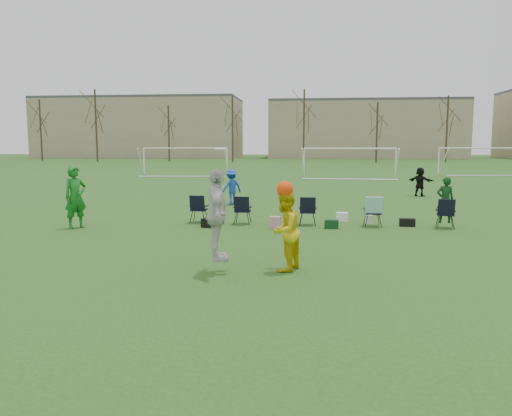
# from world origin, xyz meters

# --- Properties ---
(ground) EXTENTS (260.00, 260.00, 0.00)m
(ground) POSITION_xyz_m (0.00, 0.00, 0.00)
(ground) COLOR #254F18
(ground) RESTS_ON ground
(fielder_green_near) EXTENTS (0.84, 0.88, 2.03)m
(fielder_green_near) POSITION_xyz_m (-6.83, 6.45, 1.01)
(fielder_green_near) COLOR #13701F
(fielder_green_near) RESTS_ON ground
(fielder_blue) EXTENTS (1.16, 1.14, 1.60)m
(fielder_blue) POSITION_xyz_m (-2.76, 13.35, 0.80)
(fielder_blue) COLOR #1745B3
(fielder_blue) RESTS_ON ground
(fielder_black) EXTENTS (1.37, 1.27, 1.53)m
(fielder_black) POSITION_xyz_m (6.58, 18.09, 0.76)
(fielder_black) COLOR black
(fielder_black) RESTS_ON ground
(center_contest) EXTENTS (2.24, 1.47, 2.64)m
(center_contest) POSITION_xyz_m (-0.53, 1.44, 1.08)
(center_contest) COLOR silver
(center_contest) RESTS_ON ground
(sideline_setup) EXTENTS (8.93, 2.10, 1.67)m
(sideline_setup) POSITION_xyz_m (1.40, 7.86, 0.51)
(sideline_setup) COLOR #103B14
(sideline_setup) RESTS_ON ground
(goal_left) EXTENTS (7.39, 0.76, 2.46)m
(goal_left) POSITION_xyz_m (-10.00, 34.00, 1.92)
(goal_left) COLOR white
(goal_left) RESTS_ON ground
(goal_mid) EXTENTS (7.40, 0.63, 2.46)m
(goal_mid) POSITION_xyz_m (4.00, 32.00, 1.92)
(goal_mid) COLOR white
(goal_mid) RESTS_ON ground
(goal_right) EXTENTS (7.35, 1.14, 2.46)m
(goal_right) POSITION_xyz_m (16.00, 38.00, 1.92)
(goal_right) COLOR white
(goal_right) RESTS_ON ground
(tree_line) EXTENTS (110.28, 3.28, 11.40)m
(tree_line) POSITION_xyz_m (0.24, 69.85, 5.09)
(tree_line) COLOR #382B21
(tree_line) RESTS_ON ground
(building_row) EXTENTS (126.00, 16.00, 13.00)m
(building_row) POSITION_xyz_m (6.73, 96.00, 5.99)
(building_row) COLOR tan
(building_row) RESTS_ON ground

